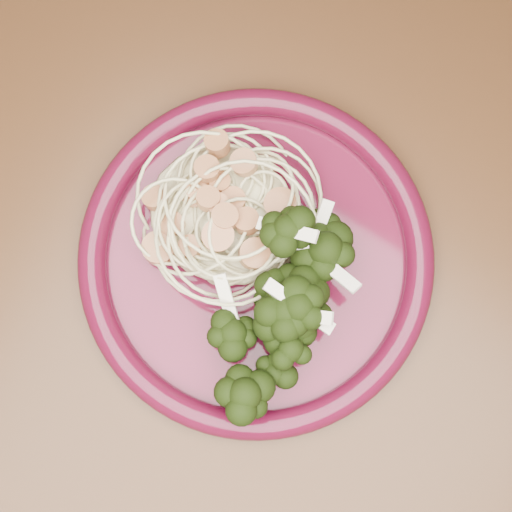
% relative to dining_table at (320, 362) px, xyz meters
% --- Properties ---
extents(dining_table, '(1.20, 0.80, 0.75)m').
position_rel_dining_table_xyz_m(dining_table, '(0.00, 0.00, 0.00)').
color(dining_table, '#472814').
rests_on(dining_table, ground).
extents(dinner_plate, '(0.38, 0.38, 0.02)m').
position_rel_dining_table_xyz_m(dinner_plate, '(-0.10, 0.04, 0.11)').
color(dinner_plate, '#4D0C21').
rests_on(dinner_plate, dining_table).
extents(spaghetti_pile, '(0.16, 0.15, 0.03)m').
position_rel_dining_table_xyz_m(spaghetti_pile, '(-0.14, 0.05, 0.12)').
color(spaghetti_pile, beige).
rests_on(spaghetti_pile, dinner_plate).
extents(scallop_cluster, '(0.16, 0.16, 0.04)m').
position_rel_dining_table_xyz_m(scallop_cluster, '(-0.14, 0.05, 0.16)').
color(scallop_cluster, '#BE7B4A').
rests_on(scallop_cluster, spaghetti_pile).
extents(broccoli_pile, '(0.14, 0.18, 0.05)m').
position_rel_dining_table_xyz_m(broccoli_pile, '(-0.05, 0.02, 0.13)').
color(broccoli_pile, black).
rests_on(broccoli_pile, dinner_plate).
extents(onion_garnish, '(0.10, 0.12, 0.05)m').
position_rel_dining_table_xyz_m(onion_garnish, '(-0.05, 0.02, 0.17)').
color(onion_garnish, white).
rests_on(onion_garnish, broccoli_pile).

